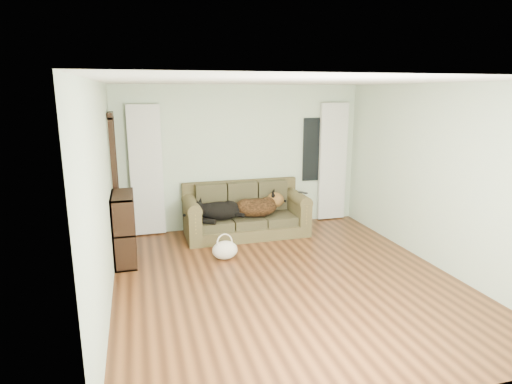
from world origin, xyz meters
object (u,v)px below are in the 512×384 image
object	(u,v)px
dog_black_lab	(217,212)
bookshelf	(124,229)
sofa	(246,210)
dog_shepherd	(258,208)
tote_bag	(225,249)

from	to	relation	value
dog_black_lab	bookshelf	distance (m)	1.62
dog_black_lab	sofa	bearing A→B (deg)	19.20
sofa	dog_black_lab	bearing A→B (deg)	-170.20
dog_shepherd	tote_bag	bearing A→B (deg)	54.21
dog_shepherd	bookshelf	world-z (taller)	bookshelf
sofa	bookshelf	distance (m)	2.16
dog_black_lab	tote_bag	xyz separation A→B (m)	(-0.06, -0.94, -0.32)
tote_bag	dog_shepherd	bearing A→B (deg)	50.30
sofa	bookshelf	xyz separation A→B (m)	(-2.04, -0.71, 0.05)
tote_bag	bookshelf	bearing A→B (deg)	167.61
dog_black_lab	dog_shepherd	xyz separation A→B (m)	(0.74, 0.03, 0.01)
dog_black_lab	bookshelf	xyz separation A→B (m)	(-1.50, -0.62, 0.02)
sofa	dog_black_lab	distance (m)	0.54
dog_shepherd	tote_bag	xyz separation A→B (m)	(-0.80, -0.97, -0.33)
dog_shepherd	tote_bag	distance (m)	1.30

